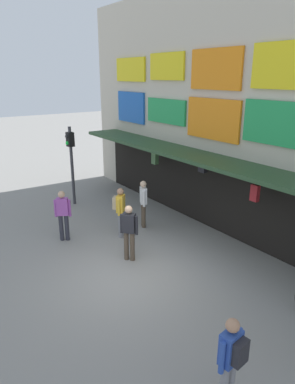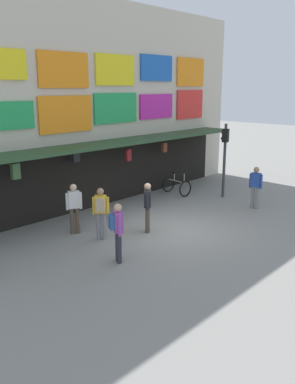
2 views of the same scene
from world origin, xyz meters
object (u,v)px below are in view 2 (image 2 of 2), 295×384
bicycle_parked (177,186)px  pedestrian_in_blue (117,228)px  pedestrian_in_green (148,205)px  pedestrian_in_black (256,184)px  pedestrian_in_yellow (74,206)px  traffic_light_far (225,149)px  pedestrian_in_white (101,210)px

bicycle_parked → pedestrian_in_blue: pedestrian_in_blue is taller
pedestrian_in_green → pedestrian_in_black: same height
bicycle_parked → pedestrian_in_green: pedestrian_in_green is taller
pedestrian_in_blue → pedestrian_in_yellow: bearing=77.5°
pedestrian_in_blue → pedestrian_in_black: same height
traffic_light_far → bicycle_parked: size_ratio=2.57×
bicycle_parked → pedestrian_in_black: (0.43, -3.64, 0.59)m
bicycle_parked → pedestrian_in_blue: 7.66m
pedestrian_in_blue → pedestrian_in_white: (0.82, 1.63, 0.00)m
pedestrian_in_white → pedestrian_in_black: (6.45, -1.85, 0.00)m
bicycle_parked → pedestrian_in_yellow: size_ratio=0.74×
pedestrian_in_yellow → bicycle_parked: bearing=6.5°
pedestrian_in_white → pedestrian_in_yellow: same height
pedestrian_in_black → pedestrian_in_yellow: bearing=156.3°
traffic_light_far → bicycle_parked: traffic_light_far is taller
traffic_light_far → pedestrian_in_yellow: size_ratio=1.90×
pedestrian_in_green → pedestrian_in_yellow: size_ratio=1.00×
pedestrian_in_white → pedestrian_in_yellow: size_ratio=1.00×
pedestrian_in_green → pedestrian_in_yellow: 2.40m
traffic_light_far → pedestrian_in_green: traffic_light_far is taller
pedestrian_in_blue → pedestrian_in_black: (7.27, -0.23, 0.00)m
pedestrian_in_green → pedestrian_in_white: (-1.51, 0.60, 0.04)m
bicycle_parked → pedestrian_in_green: bearing=-152.2°
traffic_light_far → pedestrian_in_blue: bearing=-168.1°
pedestrian_in_blue → pedestrian_in_white: 1.82m
pedestrian_in_green → pedestrian_in_black: bearing=-14.2°
traffic_light_far → pedestrian_in_yellow: 7.45m
pedestrian_in_green → pedestrian_in_blue: size_ratio=1.00×
pedestrian_in_green → pedestrian_in_blue: 2.54m
traffic_light_far → pedestrian_in_white: (-7.06, -0.03, -1.16)m
pedestrian_in_black → bicycle_parked: bearing=96.8°
traffic_light_far → pedestrian_in_green: bearing=-173.5°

